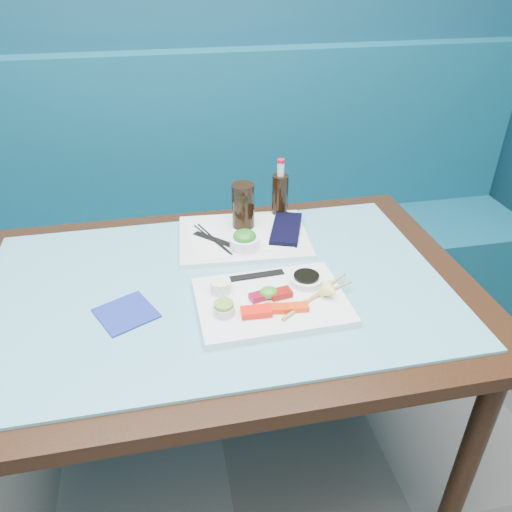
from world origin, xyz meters
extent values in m
cube|color=#0F4C60|center=(0.00, 2.22, 0.23)|extent=(3.00, 0.55, 0.45)
cube|color=#0F4C60|center=(0.00, 2.44, 0.70)|extent=(3.00, 0.12, 0.95)
cube|color=black|center=(0.00, 1.45, 0.73)|extent=(1.40, 0.90, 0.04)
cylinder|color=black|center=(0.62, 1.08, 0.35)|extent=(0.06, 0.06, 0.71)
cylinder|color=black|center=(-0.62, 1.82, 0.35)|extent=(0.06, 0.06, 0.71)
cylinder|color=black|center=(0.62, 1.82, 0.35)|extent=(0.06, 0.06, 0.71)
cube|color=#5EA9BD|center=(0.00, 1.45, 0.75)|extent=(1.22, 0.76, 0.01)
cube|color=white|center=(0.13, 1.34, 0.77)|extent=(0.38, 0.27, 0.02)
cube|color=#FF1A0A|center=(0.08, 1.28, 0.79)|extent=(0.08, 0.04, 0.02)
cube|color=red|center=(0.13, 1.29, 0.78)|extent=(0.06, 0.04, 0.01)
cube|color=#FF3C0A|center=(0.18, 1.28, 0.78)|extent=(0.06, 0.03, 0.01)
cube|color=maroon|center=(0.10, 1.34, 0.78)|extent=(0.05, 0.04, 0.02)
cube|color=maroon|center=(0.15, 1.34, 0.79)|extent=(0.06, 0.04, 0.02)
ellipsoid|color=#328E20|center=(0.12, 1.35, 0.79)|extent=(0.06, 0.06, 0.03)
cylinder|color=silver|center=(0.00, 1.30, 0.79)|extent=(0.07, 0.07, 0.02)
cylinder|color=#6DA033|center=(0.00, 1.30, 0.80)|extent=(0.06, 0.06, 0.01)
cylinder|color=silver|center=(0.01, 1.39, 0.79)|extent=(0.07, 0.07, 0.02)
cylinder|color=white|center=(0.01, 1.39, 0.80)|extent=(0.07, 0.07, 0.01)
cylinder|color=white|center=(0.23, 1.39, 0.79)|extent=(0.11, 0.11, 0.02)
cylinder|color=black|center=(0.23, 1.39, 0.80)|extent=(0.09, 0.09, 0.01)
cone|color=#FCFF78|center=(0.27, 1.31, 0.80)|extent=(0.06, 0.05, 0.05)
cube|color=black|center=(0.11, 1.44, 0.78)|extent=(0.15, 0.03, 0.00)
cylinder|color=#A8904F|center=(0.24, 1.32, 0.78)|extent=(0.21, 0.16, 0.01)
cylinder|color=tan|center=(0.25, 1.32, 0.78)|extent=(0.20, 0.09, 0.01)
cube|color=white|center=(0.12, 1.67, 0.77)|extent=(0.41, 0.32, 0.01)
cube|color=white|center=(0.12, 1.67, 0.77)|extent=(0.34, 0.25, 0.00)
cylinder|color=white|center=(0.11, 1.60, 0.79)|extent=(0.10, 0.10, 0.03)
ellipsoid|color=#237B1C|center=(0.11, 1.60, 0.81)|extent=(0.08, 0.08, 0.03)
cylinder|color=black|center=(0.13, 1.73, 0.84)|extent=(0.09, 0.09, 0.14)
cube|color=black|center=(0.25, 1.67, 0.78)|extent=(0.15, 0.21, 0.02)
cylinder|color=silver|center=(0.24, 1.78, 0.78)|extent=(0.01, 0.09, 0.01)
cylinder|color=black|center=(0.02, 1.66, 0.78)|extent=(0.09, 0.19, 0.01)
cylinder|color=black|center=(0.02, 1.66, 0.78)|extent=(0.08, 0.20, 0.01)
cube|color=black|center=(0.02, 1.66, 0.77)|extent=(0.12, 0.12, 0.00)
cylinder|color=black|center=(0.26, 1.79, 0.83)|extent=(0.06, 0.06, 0.15)
cylinder|color=silver|center=(0.26, 1.79, 0.93)|extent=(0.03, 0.03, 0.04)
cylinder|color=red|center=(0.26, 1.79, 0.96)|extent=(0.03, 0.03, 0.01)
cube|color=navy|center=(-0.23, 1.37, 0.76)|extent=(0.17, 0.17, 0.01)
camera|label=1|loc=(-0.11, 0.37, 1.54)|focal=35.00mm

